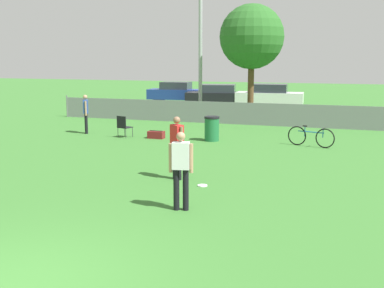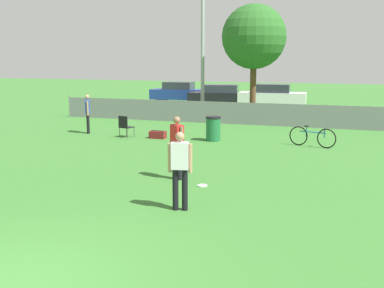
% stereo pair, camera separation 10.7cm
% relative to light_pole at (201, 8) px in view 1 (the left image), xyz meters
% --- Properties ---
extents(ground_plane, '(120.00, 120.00, 0.00)m').
position_rel_light_pole_xyz_m(ground_plane, '(3.46, -19.77, -5.88)').
color(ground_plane, '#38722D').
extents(fence_backline, '(21.61, 0.07, 1.21)m').
position_rel_light_pole_xyz_m(fence_backline, '(3.46, -1.77, -5.33)').
color(fence_backline, gray).
rests_on(fence_backline, ground_plane).
extents(light_pole, '(0.90, 0.36, 10.18)m').
position_rel_light_pole_xyz_m(light_pole, '(0.00, 0.00, 0.00)').
color(light_pole, '#9E9EA3').
rests_on(light_pole, ground_plane).
extents(tree_near_pole, '(3.32, 3.32, 6.01)m').
position_rel_light_pole_xyz_m(tree_near_pole, '(2.82, -0.15, -1.55)').
color(tree_near_pole, brown).
rests_on(tree_near_pole, ground_plane).
extents(player_thrower_red, '(0.44, 0.40, 1.72)m').
position_rel_light_pole_xyz_m(player_thrower_red, '(3.55, -13.08, -4.89)').
color(player_thrower_red, black).
rests_on(player_thrower_red, ground_plane).
extents(player_receiver_white, '(0.52, 0.30, 1.72)m').
position_rel_light_pole_xyz_m(player_receiver_white, '(4.59, -15.59, -4.89)').
color(player_receiver_white, black).
rests_on(player_receiver_white, ground_plane).
extents(spectator_in_blue, '(0.37, 0.44, 1.70)m').
position_rel_light_pole_xyz_m(spectator_in_blue, '(-3.08, -6.76, -4.91)').
color(spectator_in_blue, black).
rests_on(spectator_in_blue, ground_plane).
extents(frisbee_disc, '(0.26, 0.26, 0.03)m').
position_rel_light_pole_xyz_m(frisbee_disc, '(4.43, -13.54, -5.87)').
color(frisbee_disc, white).
rests_on(frisbee_disc, ground_plane).
extents(folding_chair_sideline, '(0.58, 0.58, 0.91)m').
position_rel_light_pole_xyz_m(folding_chair_sideline, '(-1.02, -7.22, -5.37)').
color(folding_chair_sideline, '#333338').
rests_on(folding_chair_sideline, ground_plane).
extents(bicycle_sideline, '(1.76, 0.60, 0.78)m').
position_rel_light_pole_xyz_m(bicycle_sideline, '(6.55, -6.87, -5.50)').
color(bicycle_sideline, black).
rests_on(bicycle_sideline, ground_plane).
extents(trash_bin, '(0.60, 0.60, 0.98)m').
position_rel_light_pole_xyz_m(trash_bin, '(2.69, -6.83, -5.38)').
color(trash_bin, '#1E6638').
rests_on(trash_bin, ground_plane).
extents(gear_bag_sideline, '(0.66, 0.36, 0.32)m').
position_rel_light_pole_xyz_m(gear_bag_sideline, '(0.35, -7.00, -5.73)').
color(gear_bag_sideline, maroon).
rests_on(gear_bag_sideline, ground_plane).
extents(parked_car_blue, '(4.24, 1.89, 1.50)m').
position_rel_light_pole_xyz_m(parked_car_blue, '(-4.88, 9.13, -5.16)').
color(parked_car_blue, black).
rests_on(parked_car_blue, ground_plane).
extents(parked_car_dark, '(4.74, 2.52, 1.44)m').
position_rel_light_pole_xyz_m(parked_car_dark, '(-1.10, 7.57, -5.19)').
color(parked_car_dark, black).
rests_on(parked_car_dark, ground_plane).
extents(parked_car_white, '(4.63, 2.01, 1.52)m').
position_rel_light_pole_xyz_m(parked_car_white, '(2.45, 7.88, -5.15)').
color(parked_car_white, black).
rests_on(parked_car_white, ground_plane).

